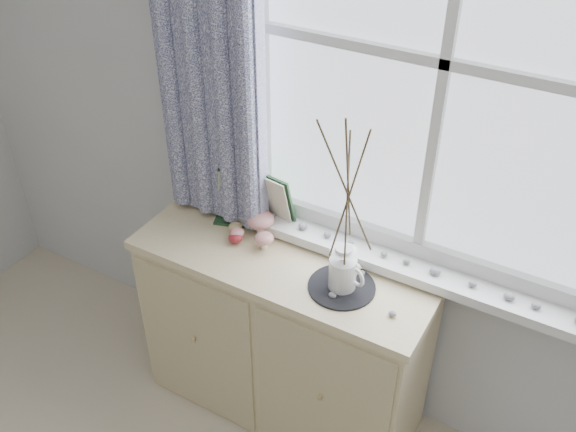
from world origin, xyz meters
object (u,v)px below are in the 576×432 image
object	(u,v)px
sideboard	(283,337)
toadstool_cluster	(259,226)
botanical_book	(250,200)
twig_pitcher	(348,189)

from	to	relation	value
sideboard	toadstool_cluster	xyz separation A→B (m)	(-0.15, 0.07, 0.48)
botanical_book	sideboard	bearing A→B (deg)	-47.18
twig_pitcher	botanical_book	bearing A→B (deg)	-172.88
sideboard	botanical_book	world-z (taller)	botanical_book
sideboard	botanical_book	xyz separation A→B (m)	(-0.22, 0.12, 0.56)
sideboard	toadstool_cluster	world-z (taller)	toadstool_cluster
botanical_book	twig_pitcher	xyz separation A→B (m)	(0.48, -0.15, 0.30)
botanical_book	twig_pitcher	bearing A→B (deg)	-36.11
sideboard	toadstool_cluster	distance (m)	0.51
botanical_book	twig_pitcher	world-z (taller)	twig_pitcher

